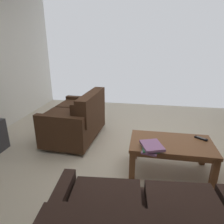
{
  "coord_description": "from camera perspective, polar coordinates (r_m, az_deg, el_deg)",
  "views": [
    {
      "loc": [
        0.04,
        2.51,
        1.61
      ],
      "look_at": [
        0.37,
        0.64,
        0.94
      ],
      "focal_mm": 32.04,
      "sensor_mm": 36.0,
      "label": 1
    }
  ],
  "objects": [
    {
      "name": "ground_plane",
      "position": [
        2.98,
        9.4,
        -13.63
      ],
      "size": [
        5.58,
        5.52,
        0.01
      ],
      "primitive_type": "cube",
      "color": "beige"
    },
    {
      "name": "tv_remote",
      "position": [
        2.83,
        24.06,
        -6.88
      ],
      "size": [
        0.15,
        0.13,
        0.02
      ],
      "color": "black",
      "rests_on": "coffee_table"
    },
    {
      "name": "book_stack",
      "position": [
        2.39,
        11.13,
        -9.74
      ],
      "size": [
        0.3,
        0.33,
        0.07
      ],
      "color": "#996699",
      "rests_on": "coffee_table"
    },
    {
      "name": "coffee_table",
      "position": [
        2.66,
        16.51,
        -9.58
      ],
      "size": [
        1.02,
        0.59,
        0.43
      ],
      "color": "brown",
      "rests_on": "ground"
    },
    {
      "name": "loveseat_near",
      "position": [
        3.47,
        -9.87,
        -1.92
      ],
      "size": [
        0.85,
        1.23,
        0.83
      ],
      "color": "black",
      "rests_on": "ground"
    }
  ]
}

